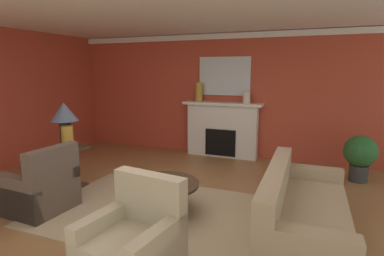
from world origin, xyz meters
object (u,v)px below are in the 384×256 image
(armchair_facing_fireplace, at_px, (133,246))
(vase_on_side_table, at_px, (68,138))
(sofa, at_px, (301,216))
(fireplace, at_px, (222,131))
(armchair_near_window, at_px, (41,190))
(vase_mantel_right, at_px, (247,98))
(table_lamp, at_px, (64,116))
(vase_mantel_left, at_px, (199,92))
(potted_plant, at_px, (360,155))
(side_table, at_px, (68,165))
(coffee_table, at_px, (163,190))
(mantel_mirror, at_px, (225,76))

(armchair_facing_fireplace, relative_size, vase_on_side_table, 2.41)
(sofa, bearing_deg, fireplace, 120.95)
(armchair_near_window, height_order, vase_mantel_right, vase_mantel_right)
(sofa, height_order, table_lamp, table_lamp)
(fireplace, distance_m, armchair_facing_fireplace, 4.43)
(vase_mantel_left, distance_m, potted_plant, 3.49)
(vase_mantel_right, bearing_deg, table_lamp, -130.46)
(fireplace, height_order, side_table, fireplace)
(armchair_facing_fireplace, relative_size, table_lamp, 1.27)
(armchair_facing_fireplace, relative_size, coffee_table, 0.95)
(mantel_mirror, distance_m, side_table, 3.77)
(side_table, xyz_separation_m, table_lamp, (0.00, 0.00, 0.82))
(armchair_facing_fireplace, height_order, vase_mantel_right, vase_mantel_right)
(vase_on_side_table, bearing_deg, sofa, -2.63)
(table_lamp, xyz_separation_m, potted_plant, (4.58, 2.18, -0.73))
(side_table, height_order, vase_mantel_left, vase_mantel_left)
(coffee_table, xyz_separation_m, table_lamp, (-1.91, 0.26, 0.89))
(armchair_facing_fireplace, height_order, potted_plant, armchair_facing_fireplace)
(vase_mantel_right, xyz_separation_m, vase_mantel_left, (-1.10, 0.00, 0.09))
(mantel_mirror, xyz_separation_m, vase_on_side_table, (-1.69, -3.09, -0.93))
(armchair_near_window, height_order, armchair_facing_fireplace, same)
(side_table, distance_m, vase_mantel_left, 3.26)
(sofa, xyz_separation_m, armchair_near_window, (-3.44, -0.53, 0.01))
(mantel_mirror, distance_m, potted_plant, 3.15)
(armchair_near_window, height_order, coffee_table, armchair_near_window)
(table_lamp, relative_size, vase_mantel_right, 2.96)
(sofa, height_order, coffee_table, sofa)
(sofa, xyz_separation_m, potted_plant, (0.86, 2.46, 0.19))
(mantel_mirror, height_order, potted_plant, mantel_mirror)
(fireplace, distance_m, armchair_near_window, 4.00)
(armchair_facing_fireplace, bearing_deg, sofa, 40.80)
(fireplace, height_order, vase_mantel_right, vase_mantel_right)
(sofa, height_order, side_table, sofa)
(fireplace, relative_size, sofa, 0.85)
(armchair_near_window, distance_m, side_table, 0.87)
(armchair_near_window, height_order, side_table, armchair_near_window)
(armchair_near_window, bearing_deg, coffee_table, 18.64)
(coffee_table, xyz_separation_m, vase_mantel_left, (-0.62, 3.06, 1.13))
(vase_on_side_table, distance_m, potted_plant, 5.00)
(side_table, relative_size, table_lamp, 0.93)
(coffee_table, distance_m, table_lamp, 2.12)
(side_table, xyz_separation_m, potted_plant, (4.58, 2.18, 0.09))
(armchair_near_window, relative_size, vase_mantel_right, 3.75)
(armchair_facing_fireplace, height_order, coffee_table, armchair_facing_fireplace)
(vase_mantel_right, distance_m, vase_mantel_left, 1.10)
(fireplace, distance_m, sofa, 3.66)
(fireplace, height_order, table_lamp, table_lamp)
(armchair_facing_fireplace, xyz_separation_m, side_table, (-2.25, 1.55, 0.09))
(sofa, distance_m, table_lamp, 3.84)
(sofa, xyz_separation_m, vase_on_side_table, (-3.57, 0.16, 0.60))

